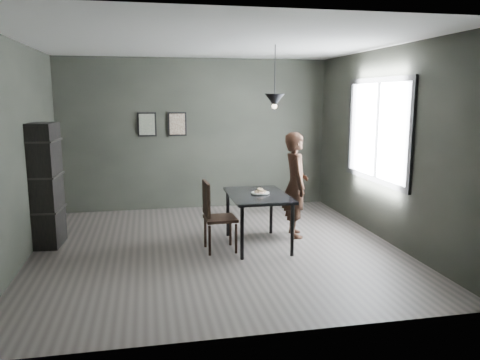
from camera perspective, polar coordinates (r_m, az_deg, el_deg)
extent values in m
plane|color=#36312F|center=(6.67, -2.89, -8.24)|extent=(5.00, 5.00, 0.00)
cube|color=black|center=(8.84, -5.37, 5.55)|extent=(5.00, 0.10, 2.80)
cube|color=silver|center=(6.37, -3.13, 16.42)|extent=(5.00, 5.00, 0.02)
cube|color=white|center=(7.32, 16.43, 5.80)|extent=(0.02, 1.80, 1.40)
cube|color=black|center=(7.31, 16.36, 5.80)|extent=(0.04, 1.96, 1.56)
cube|color=black|center=(6.59, 2.22, -1.88)|extent=(0.80, 1.20, 0.04)
cylinder|color=black|center=(6.10, 0.26, -6.50)|extent=(0.05, 0.05, 0.71)
cylinder|color=black|center=(6.27, 6.40, -6.11)|extent=(0.05, 0.05, 0.71)
cylinder|color=black|center=(7.12, -1.49, -4.06)|extent=(0.05, 0.05, 0.71)
cylinder|color=black|center=(7.27, 3.82, -3.79)|extent=(0.05, 0.05, 0.71)
cylinder|color=white|center=(6.60, 2.48, -1.64)|extent=(0.23, 0.23, 0.01)
torus|color=beige|center=(6.60, 2.82, -1.43)|extent=(0.09, 0.09, 0.03)
torus|color=beige|center=(6.63, 2.42, -1.38)|extent=(0.09, 0.09, 0.03)
torus|color=beige|center=(6.59, 2.15, -1.45)|extent=(0.09, 0.09, 0.03)
torus|color=beige|center=(6.56, 2.55, -1.51)|extent=(0.09, 0.09, 0.03)
torus|color=beige|center=(6.59, 2.49, -1.18)|extent=(0.12, 0.12, 0.05)
imported|color=black|center=(7.08, 6.78, -0.58)|extent=(0.44, 0.62, 1.58)
cube|color=black|center=(6.44, -2.42, -4.71)|extent=(0.44, 0.44, 0.04)
cube|color=black|center=(6.34, -4.13, -2.26)|extent=(0.06, 0.42, 0.46)
cylinder|color=black|center=(6.31, -3.70, -7.38)|extent=(0.04, 0.04, 0.41)
cylinder|color=black|center=(6.38, -0.48, -7.16)|extent=(0.04, 0.04, 0.41)
cylinder|color=black|center=(6.65, -4.25, -6.46)|extent=(0.04, 0.04, 0.41)
cylinder|color=black|center=(6.71, -1.18, -6.27)|extent=(0.04, 0.04, 0.41)
cube|color=black|center=(7.12, -22.53, -0.59)|extent=(0.38, 0.61, 1.75)
cylinder|color=black|center=(6.61, 4.28, 12.91)|extent=(0.01, 0.01, 0.75)
cone|color=black|center=(6.60, 4.23, 9.66)|extent=(0.28, 0.28, 0.18)
sphere|color=#FFE0B2|center=(6.61, 4.22, 8.97)|extent=(0.07, 0.07, 0.07)
cube|color=black|center=(8.75, -11.28, 6.66)|extent=(0.34, 0.03, 0.44)
cube|color=#3D5647|center=(8.73, -11.28, 6.66)|extent=(0.28, 0.01, 0.38)
cube|color=black|center=(8.77, -7.66, 6.78)|extent=(0.34, 0.03, 0.44)
cube|color=brown|center=(8.75, -7.65, 6.77)|extent=(0.28, 0.01, 0.38)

